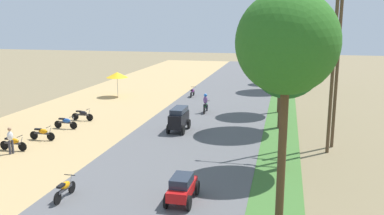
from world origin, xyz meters
TOP-DOWN VIEW (x-y plane):
  - parked_motorbike_third at (-10.02, 13.20)m, footprint 1.80×0.54m
  - parked_motorbike_fourth at (-9.55, 15.57)m, footprint 1.80×0.54m
  - parked_motorbike_fifth at (-9.54, 18.56)m, footprint 1.80×0.54m
  - parked_motorbike_sixth at (-9.54, 21.12)m, footprint 1.80×0.54m
  - vendor_umbrella at (-10.88, 31.38)m, footprint 2.20×2.20m
  - pedestrian_on_shoulder at (-9.74, 12.58)m, footprint 0.37×0.43m
  - median_tree_nearest at (5.86, 6.90)m, footprint 3.60×3.60m
  - median_tree_second at (5.90, 13.59)m, footprint 4.18×4.18m
  - median_tree_third at (5.65, 22.34)m, footprint 4.65×4.65m
  - median_tree_fourth at (5.42, 27.57)m, footprint 3.64×3.64m
  - median_tree_fifth at (5.99, 39.31)m, footprint 4.58×4.58m
  - median_tree_sixth at (6.00, 45.14)m, footprint 2.81×2.81m
  - streetlamp_near at (5.80, 16.63)m, footprint 3.16×0.20m
  - streetlamp_mid at (5.80, 54.37)m, footprint 3.16×0.20m
  - utility_pole_near at (8.51, 17.17)m, footprint 1.80×0.20m
  - utility_pole_far at (8.88, 18.40)m, footprint 1.80×0.20m
  - car_sedan_red at (1.71, 8.42)m, footprint 1.10×2.26m
  - car_van_black at (-1.35, 19.67)m, footprint 1.19×2.41m
  - motorbike_ahead_second at (-3.42, 7.57)m, footprint 0.54×1.80m
  - motorbike_ahead_third at (-0.63, 25.92)m, footprint 0.54×1.80m
  - motorbike_ahead_fourth at (-3.37, 32.99)m, footprint 0.54×1.80m

SIDE VIEW (x-z plane):
  - parked_motorbike_third at x=-10.02m, z-range 0.08..1.02m
  - parked_motorbike_fourth at x=-9.55m, z-range 0.08..1.02m
  - parked_motorbike_fifth at x=-9.54m, z-range 0.08..1.02m
  - parked_motorbike_sixth at x=-9.54m, z-range 0.08..1.02m
  - motorbike_ahead_second at x=-3.42m, z-range 0.10..1.04m
  - motorbike_ahead_fourth at x=-3.37m, z-range 0.10..1.04m
  - car_sedan_red at x=1.71m, z-range 0.15..1.34m
  - motorbike_ahead_third at x=-0.63m, z-range 0.03..1.69m
  - pedestrian_on_shoulder at x=-9.74m, z-range 0.15..1.77m
  - car_van_black at x=-1.35m, z-range 0.19..1.86m
  - vendor_umbrella at x=-10.88m, z-range 1.05..3.57m
  - streetlamp_mid at x=5.80m, z-range 0.65..8.00m
  - streetlamp_near at x=5.80m, z-range 0.65..8.41m
  - utility_pole_near at x=8.51m, z-range 0.19..9.82m
  - utility_pole_far at x=8.88m, z-range 0.19..9.92m
  - median_tree_second at x=5.90m, z-range 1.94..10.85m
  - median_tree_fifth at x=5.99m, z-range 1.92..11.42m
  - median_tree_nearest at x=5.86m, z-range 2.61..11.45m
  - median_tree_fourth at x=5.42m, z-range 2.61..11.81m
  - median_tree_sixth at x=6.00m, z-range 2.95..11.69m
  - median_tree_third at x=5.65m, z-range 2.65..12.95m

